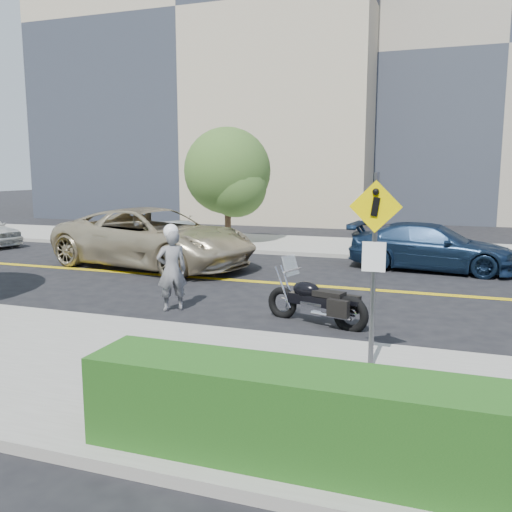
{
  "coord_description": "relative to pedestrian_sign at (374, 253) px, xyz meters",
  "views": [
    {
      "loc": [
        5.17,
        -14.46,
        3.18
      ],
      "look_at": [
        1.05,
        -2.66,
        1.2
      ],
      "focal_mm": 38.0,
      "sensor_mm": 36.0,
      "label": 1
    }
  ],
  "objects": [
    {
      "name": "pedestrian_sign",
      "position": [
        0.0,
        0.0,
        0.0
      ],
      "size": [
        0.78,
        0.08,
        3.0
      ],
      "color": "#4C4C51",
      "rests_on": "sidewalk_near"
    },
    {
      "name": "building_left",
      "position": [
        -14.2,
        28.31,
        10.54
      ],
      "size": [
        22.0,
        14.0,
        25.0
      ],
      "primitive_type": "cube",
      "color": "tan",
      "rests_on": "ground_plane"
    },
    {
      "name": "tree_far_a",
      "position": [
        -7.77,
        13.25,
        1.19
      ],
      "size": [
        3.65,
        3.65,
        4.98
      ],
      "rotation": [
        0.0,
        0.0,
        0.1
      ],
      "color": "#382619",
      "rests_on": "ground"
    },
    {
      "name": "parked_car_blue",
      "position": [
        0.62,
        9.94,
        -1.21
      ],
      "size": [
        5.35,
        2.59,
        1.5
      ],
      "primitive_type": "imported",
      "rotation": [
        0.0,
        0.0,
        1.48
      ],
      "color": "#172B47",
      "rests_on": "ground"
    },
    {
      "name": "motorcyclist",
      "position": [
        -4.83,
        2.64,
        -0.97
      ],
      "size": [
        0.81,
        0.78,
        1.99
      ],
      "rotation": [
        0.0,
        0.0,
        3.81
      ],
      "color": "#A4A4A8",
      "rests_on": "ground"
    },
    {
      "name": "ground_plane",
      "position": [
        -4.2,
        6.31,
        -1.96
      ],
      "size": [
        120.0,
        120.0,
        0.0
      ],
      "primitive_type": "plane",
      "color": "black",
      "rests_on": "ground"
    },
    {
      "name": "sidewalk_near",
      "position": [
        -4.2,
        -1.19,
        -1.89
      ],
      "size": [
        60.0,
        5.0,
        0.15
      ],
      "primitive_type": "cube",
      "color": "#9E9B91",
      "rests_on": "ground_plane"
    },
    {
      "name": "building_mid",
      "position": [
        3.8,
        32.31,
        8.04
      ],
      "size": [
        18.0,
        14.0,
        20.0
      ],
      "primitive_type": "cube",
      "color": "#A39984",
      "rests_on": "ground_plane"
    },
    {
      "name": "sidewalk_far",
      "position": [
        -4.2,
        13.81,
        -1.89
      ],
      "size": [
        60.0,
        5.0,
        0.15
      ],
      "primitive_type": "cube",
      "color": "#9E9B91",
      "rests_on": "ground_plane"
    },
    {
      "name": "parked_car_silver",
      "position": [
        -8.27,
        9.57,
        -1.31
      ],
      "size": [
        4.2,
        2.59,
        1.31
      ],
      "primitive_type": "imported",
      "rotation": [
        0.0,
        0.0,
        1.24
      ],
      "color": "#A5A8AC",
      "rests_on": "ground"
    },
    {
      "name": "motorcycle",
      "position": [
        -1.47,
        2.65,
        -1.26
      ],
      "size": [
        2.39,
        1.34,
        1.39
      ],
      "primitive_type": null,
      "rotation": [
        0.0,
        0.0,
        -0.3
      ],
      "color": "black",
      "rests_on": "ground"
    },
    {
      "name": "suv",
      "position": [
        -8.07,
        7.52,
        -0.98
      ],
      "size": [
        7.55,
        4.63,
        1.95
      ],
      "primitive_type": "imported",
      "rotation": [
        0.0,
        0.0,
        1.36
      ],
      "color": "tan",
      "rests_on": "ground"
    }
  ]
}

